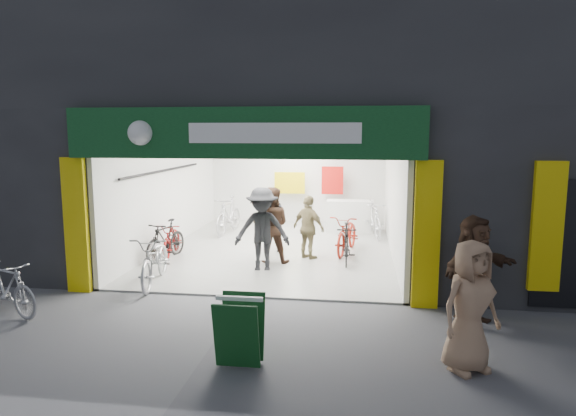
% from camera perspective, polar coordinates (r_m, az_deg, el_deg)
% --- Properties ---
extents(ground, '(60.00, 60.00, 0.00)m').
position_cam_1_polar(ground, '(9.75, -4.83, -9.93)').
color(ground, '#56565B').
rests_on(ground, ground).
extents(building, '(17.00, 10.27, 8.00)m').
position_cam_1_polar(building, '(14.10, 3.30, 13.54)').
color(building, '#232326').
rests_on(building, ground).
extents(bike_left_front, '(0.99, 2.06, 1.04)m').
position_cam_1_polar(bike_left_front, '(10.74, -14.52, -5.54)').
color(bike_left_front, '#A6A6AB').
rests_on(bike_left_front, ground).
extents(bike_left_midfront, '(0.78, 1.68, 0.97)m').
position_cam_1_polar(bike_left_midfront, '(12.66, -13.43, -3.53)').
color(bike_left_midfront, black).
rests_on(bike_left_midfront, ground).
extents(bike_left_midback, '(0.79, 1.69, 0.86)m').
position_cam_1_polar(bike_left_midback, '(13.05, -12.75, -3.41)').
color(bike_left_midback, maroon).
rests_on(bike_left_midback, ground).
extents(bike_left_back, '(0.75, 1.97, 1.16)m').
position_cam_1_polar(bike_left_back, '(15.49, -6.62, -0.82)').
color(bike_left_back, '#B0AFB4').
rests_on(bike_left_back, ground).
extents(bike_right_front, '(0.48, 1.55, 0.93)m').
position_cam_1_polar(bike_right_front, '(12.15, 6.50, -3.97)').
color(bike_right_front, black).
rests_on(bike_right_front, ground).
extents(bike_right_mid, '(1.02, 2.00, 1.00)m').
position_cam_1_polar(bike_right_mid, '(13.12, 6.62, -2.86)').
color(bike_right_mid, maroon).
rests_on(bike_right_mid, ground).
extents(bike_right_back, '(0.84, 1.88, 1.09)m').
position_cam_1_polar(bike_right_back, '(15.13, 9.48, -1.23)').
color(bike_right_back, silver).
rests_on(bike_right_back, ground).
extents(parked_bike, '(1.64, 1.01, 0.95)m').
position_cam_1_polar(parked_bike, '(9.91, -28.81, -7.79)').
color(parked_bike, '#A4A4A9').
rests_on(parked_bike, ground).
extents(customer_a, '(0.62, 0.44, 1.62)m').
position_cam_1_polar(customer_a, '(13.01, -1.66, -1.52)').
color(customer_a, black).
rests_on(customer_a, ground).
extents(customer_b, '(0.91, 0.73, 1.80)m').
position_cam_1_polar(customer_b, '(11.96, -1.89, -1.97)').
color(customer_b, '#372319').
rests_on(customer_b, ground).
extents(customer_c, '(1.29, 0.84, 1.87)m').
position_cam_1_polar(customer_c, '(11.29, -2.90, -2.44)').
color(customer_c, black).
rests_on(customer_c, ground).
extents(customer_d, '(0.97, 0.84, 1.57)m').
position_cam_1_polar(customer_d, '(12.29, 2.31, -2.24)').
color(customer_d, olive).
rests_on(customer_d, ground).
extents(pedestrian_near, '(1.01, 0.91, 1.73)m').
position_cam_1_polar(pedestrian_near, '(7.07, 19.57, -10.25)').
color(pedestrian_near, '#927055').
rests_on(pedestrian_near, ground).
extents(pedestrian_far, '(1.58, 1.50, 1.78)m').
position_cam_1_polar(pedestrian_far, '(8.75, 19.93, -6.50)').
color(pedestrian_far, '#352318').
rests_on(pedestrian_far, ground).
extents(sandwich_board, '(0.62, 0.61, 0.92)m').
position_cam_1_polar(sandwich_board, '(6.96, -5.40, -13.25)').
color(sandwich_board, '#0F3D17').
rests_on(sandwich_board, ground).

